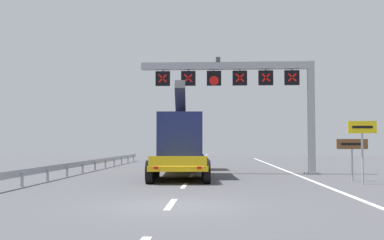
# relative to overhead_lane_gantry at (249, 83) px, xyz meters

# --- Properties ---
(ground) EXTENTS (112.00, 112.00, 0.00)m
(ground) POSITION_rel_overhead_lane_gantry_xyz_m (-3.43, -14.60, -5.66)
(ground) COLOR #4C4C51
(lane_markings) EXTENTS (0.20, 71.53, 0.01)m
(lane_markings) POSITION_rel_overhead_lane_gantry_xyz_m (-3.50, 13.86, -5.65)
(lane_markings) COLOR silver
(lane_markings) RESTS_ON ground
(edge_line_right) EXTENTS (0.20, 63.00, 0.01)m
(edge_line_right) POSITION_rel_overhead_lane_gantry_xyz_m (2.77, -2.60, -5.65)
(edge_line_right) COLOR silver
(edge_line_right) RESTS_ON ground
(overhead_lane_gantry) EXTENTS (11.08, 0.90, 7.31)m
(overhead_lane_gantry) POSITION_rel_overhead_lane_gantry_xyz_m (0.00, 0.00, 0.00)
(overhead_lane_gantry) COLOR #9EA0A5
(overhead_lane_gantry) RESTS_ON ground
(heavy_haul_truck_yellow) EXTENTS (3.64, 14.16, 5.30)m
(heavy_haul_truck_yellow) POSITION_rel_overhead_lane_gantry_xyz_m (-4.21, 0.23, -3.67)
(heavy_haul_truck_yellow) COLOR yellow
(heavy_haul_truck_yellow) RESTS_ON ground
(exit_sign_yellow) EXTENTS (1.31, 0.15, 2.94)m
(exit_sign_yellow) POSITION_rel_overhead_lane_gantry_xyz_m (4.74, -6.96, -3.46)
(exit_sign_yellow) COLOR #9EA0A5
(exit_sign_yellow) RESTS_ON ground
(tourist_info_sign_brown) EXTENTS (1.55, 0.15, 2.12)m
(tourist_info_sign_brown) POSITION_rel_overhead_lane_gantry_xyz_m (4.81, -5.13, -4.04)
(tourist_info_sign_brown) COLOR #9EA0A5
(tourist_info_sign_brown) RESTS_ON ground
(guardrail_left) EXTENTS (0.13, 36.69, 0.76)m
(guardrail_left) POSITION_rel_overhead_lane_gantry_xyz_m (-10.60, 1.74, -5.10)
(guardrail_left) COLOR #999EA3
(guardrail_left) RESTS_ON ground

